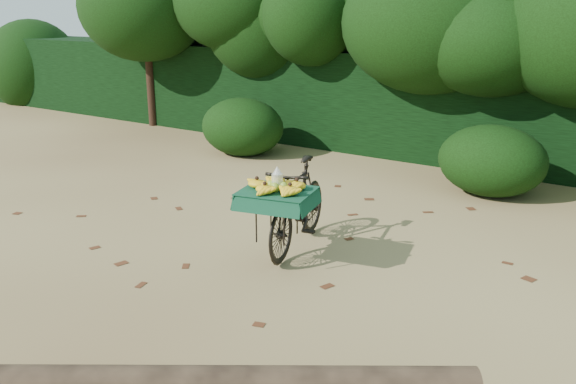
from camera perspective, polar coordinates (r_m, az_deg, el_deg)
The scene contains 6 objects.
ground at distance 6.25m, azimuth -7.50°, elevation -7.44°, with size 80.00×80.00×0.00m, color tan.
vendor_bicycle at distance 6.63m, azimuth 0.86°, elevation -1.17°, with size 0.97×1.80×0.99m.
hedge_backdrop at distance 11.30m, azimuth 14.37°, elevation 7.85°, with size 26.00×1.80×1.80m, color black.
tree_row at distance 10.70m, azimuth 9.90°, elevation 13.58°, with size 14.50×2.00×4.00m, color black, non-canonical shape.
bush_clumps at distance 9.37m, azimuth 12.67°, elevation 3.41°, with size 8.80×1.70×0.90m, color black, non-canonical shape.
leaf_litter at distance 6.70m, azimuth -3.77°, elevation -5.58°, with size 7.00×7.30×0.01m, color #522915, non-canonical shape.
Camera 1 is at (3.88, -4.18, 2.54)m, focal length 38.00 mm.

